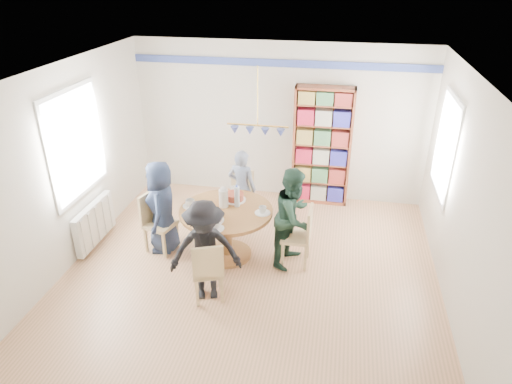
% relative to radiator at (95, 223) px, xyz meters
% --- Properties ---
extents(ground, '(5.00, 5.00, 0.00)m').
position_rel_radiator_xyz_m(ground, '(2.42, -0.30, -0.35)').
color(ground, tan).
extents(room_shell, '(5.00, 5.00, 5.00)m').
position_rel_radiator_xyz_m(room_shell, '(2.16, 0.57, 1.30)').
color(room_shell, white).
rests_on(room_shell, ground).
extents(radiator, '(0.12, 1.00, 0.60)m').
position_rel_radiator_xyz_m(radiator, '(0.00, 0.00, 0.00)').
color(radiator, silver).
rests_on(radiator, ground).
extents(dining_table, '(1.30, 1.30, 0.75)m').
position_rel_radiator_xyz_m(dining_table, '(2.00, 0.07, 0.21)').
color(dining_table, brown).
rests_on(dining_table, ground).
extents(chair_left, '(0.49, 0.49, 0.90)m').
position_rel_radiator_xyz_m(chair_left, '(0.95, 0.05, 0.14)').
color(chair_left, tan).
rests_on(chair_left, ground).
extents(chair_right, '(0.40, 0.40, 0.88)m').
position_rel_radiator_xyz_m(chair_right, '(3.06, 0.08, 0.13)').
color(chair_right, tan).
rests_on(chair_right, ground).
extents(chair_far, '(0.40, 0.40, 0.84)m').
position_rel_radiator_xyz_m(chair_far, '(1.99, 1.13, 0.11)').
color(chair_far, tan).
rests_on(chair_far, ground).
extents(chair_near, '(0.49, 0.49, 0.85)m').
position_rel_radiator_xyz_m(chair_near, '(2.02, -0.93, 0.12)').
color(chair_near, tan).
rests_on(chair_near, ground).
extents(person_left, '(0.57, 0.75, 1.38)m').
position_rel_radiator_xyz_m(person_left, '(1.05, 0.08, 0.34)').
color(person_left, '#182035').
rests_on(person_left, ground).
extents(person_right, '(0.73, 0.82, 1.42)m').
position_rel_radiator_xyz_m(person_right, '(2.94, 0.12, 0.36)').
color(person_right, '#183024').
rests_on(person_right, ground).
extents(person_far, '(0.51, 0.38, 1.27)m').
position_rel_radiator_xyz_m(person_far, '(2.02, 1.00, 0.28)').
color(person_far, gray).
rests_on(person_far, ground).
extents(person_near, '(0.98, 0.72, 1.35)m').
position_rel_radiator_xyz_m(person_near, '(1.98, -0.85, 0.33)').
color(person_near, black).
rests_on(person_near, ground).
extents(bookshelf, '(0.97, 0.29, 2.04)m').
position_rel_radiator_xyz_m(bookshelf, '(3.17, 2.04, 0.65)').
color(bookshelf, maroon).
rests_on(bookshelf, ground).
extents(tableware, '(1.24, 1.24, 0.33)m').
position_rel_radiator_xyz_m(tableware, '(1.97, 0.10, 0.47)').
color(tableware, white).
rests_on(tableware, dining_table).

